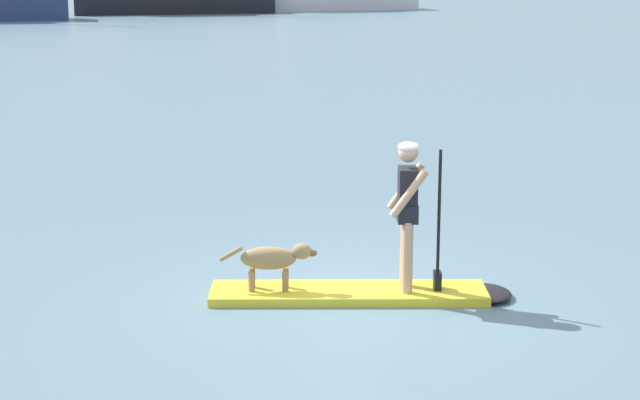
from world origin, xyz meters
TOP-DOWN VIEW (x-y plane):
  - ground_plane at (0.00, 0.00)m, footprint 400.00×400.00m
  - paddleboard at (0.22, -0.07)m, footprint 3.41×1.71m
  - person_paddler at (0.62, -0.20)m, footprint 0.67×0.58m
  - dog at (-0.80, 0.26)m, footprint 1.05×0.43m

SIDE VIEW (x-z plane):
  - ground_plane at x=0.00m, z-range 0.00..0.00m
  - paddleboard at x=0.22m, z-range 0.00..0.10m
  - dog at x=-0.80m, z-range 0.18..0.71m
  - person_paddler at x=0.62m, z-range 0.23..1.89m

